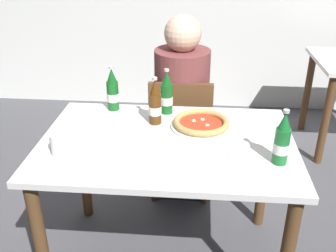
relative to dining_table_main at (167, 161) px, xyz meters
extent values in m
cube|color=silver|center=(0.00, 0.00, 0.10)|extent=(1.20, 0.80, 0.03)
cylinder|color=brown|center=(-0.54, -0.34, -0.28)|extent=(0.06, 0.06, 0.72)
cylinder|color=brown|center=(-0.54, 0.34, -0.28)|extent=(0.06, 0.06, 0.72)
cylinder|color=brown|center=(0.54, 0.34, -0.28)|extent=(0.06, 0.06, 0.72)
cube|color=brown|center=(0.04, 0.68, -0.21)|extent=(0.40, 0.40, 0.04)
cube|color=brown|center=(0.04, 0.50, 0.01)|extent=(0.38, 0.04, 0.40)
cylinder|color=brown|center=(0.20, 0.85, -0.43)|extent=(0.04, 0.04, 0.41)
cylinder|color=brown|center=(-0.14, 0.85, -0.43)|extent=(0.04, 0.04, 0.41)
cylinder|color=brown|center=(0.21, 0.51, -0.43)|extent=(0.04, 0.04, 0.41)
cylinder|color=brown|center=(-0.13, 0.51, -0.43)|extent=(0.04, 0.04, 0.41)
cube|color=#2D3342|center=(0.04, 0.66, -0.41)|extent=(0.32, 0.28, 0.45)
cylinder|color=brown|center=(0.04, 0.66, 0.09)|extent=(0.34, 0.34, 0.55)
sphere|color=beige|center=(0.04, 0.66, 0.46)|extent=(0.22, 0.22, 0.22)
cylinder|color=brown|center=(1.10, 1.10, -0.28)|extent=(0.06, 0.06, 0.72)
cylinder|color=brown|center=(1.10, 1.68, -0.28)|extent=(0.06, 0.06, 0.72)
cylinder|color=white|center=(0.16, 0.15, 0.12)|extent=(0.30, 0.30, 0.01)
cylinder|color=#BC381E|center=(0.16, 0.15, 0.13)|extent=(0.22, 0.22, 0.01)
torus|color=tan|center=(0.16, 0.15, 0.14)|extent=(0.28, 0.28, 0.03)
sphere|color=silver|center=(0.12, 0.17, 0.13)|extent=(0.02, 0.02, 0.02)
sphere|color=silver|center=(0.19, 0.13, 0.13)|extent=(0.02, 0.02, 0.02)
sphere|color=silver|center=(0.17, 0.19, 0.13)|extent=(0.02, 0.02, 0.02)
cylinder|color=#512D0F|center=(-0.08, 0.18, 0.19)|extent=(0.06, 0.06, 0.16)
cone|color=#512D0F|center=(-0.08, 0.18, 0.31)|extent=(0.05, 0.05, 0.07)
cylinder|color=#B7B7BC|center=(-0.08, 0.18, 0.36)|extent=(0.03, 0.03, 0.01)
cylinder|color=white|center=(-0.08, 0.18, 0.19)|extent=(0.07, 0.07, 0.04)
cylinder|color=#14591E|center=(-0.33, 0.33, 0.19)|extent=(0.06, 0.06, 0.16)
cone|color=#14591E|center=(-0.33, 0.33, 0.31)|extent=(0.05, 0.05, 0.07)
cylinder|color=#B7B7BC|center=(-0.33, 0.33, 0.36)|extent=(0.03, 0.03, 0.01)
cylinder|color=white|center=(-0.33, 0.33, 0.19)|extent=(0.07, 0.07, 0.04)
cylinder|color=#196B2D|center=(0.49, -0.16, 0.19)|extent=(0.06, 0.06, 0.16)
cone|color=#196B2D|center=(0.49, -0.16, 0.31)|extent=(0.05, 0.05, 0.07)
cylinder|color=#B7B7BC|center=(0.49, -0.16, 0.36)|extent=(0.03, 0.03, 0.01)
cylinder|color=white|center=(0.49, -0.16, 0.19)|extent=(0.07, 0.07, 0.04)
cylinder|color=#14591E|center=(-0.03, 0.31, 0.19)|extent=(0.06, 0.06, 0.16)
cone|color=#14591E|center=(-0.03, 0.31, 0.31)|extent=(0.05, 0.05, 0.07)
cylinder|color=#B7B7BC|center=(-0.03, 0.31, 0.36)|extent=(0.03, 0.03, 0.01)
cylinder|color=white|center=(-0.03, 0.31, 0.19)|extent=(0.07, 0.07, 0.04)
cube|color=white|center=(0.26, -0.14, 0.12)|extent=(0.21, 0.21, 0.00)
cube|color=silver|center=(0.28, -0.14, 0.12)|extent=(0.03, 0.19, 0.00)
cube|color=silver|center=(0.24, -0.14, 0.12)|extent=(0.06, 0.17, 0.00)
cylinder|color=white|center=(-0.46, -0.16, 0.16)|extent=(0.07, 0.07, 0.09)
camera|label=1|loc=(0.14, -1.60, 1.00)|focal=41.59mm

